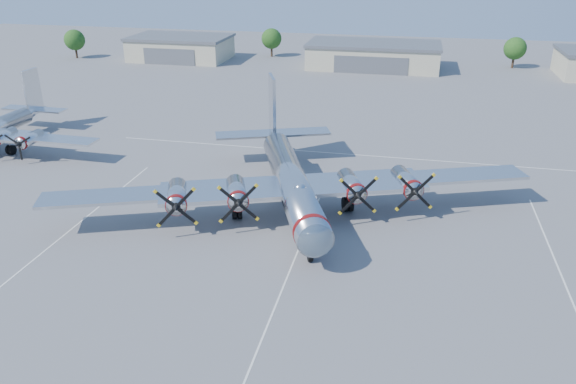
% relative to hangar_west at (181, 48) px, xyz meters
% --- Properties ---
extents(ground, '(260.00, 260.00, 0.00)m').
position_rel_hangar_west_xyz_m(ground, '(45.00, -81.96, -2.71)').
color(ground, '#5E5E61').
rests_on(ground, ground).
extents(parking_lines, '(60.00, 50.08, 0.01)m').
position_rel_hangar_west_xyz_m(parking_lines, '(45.00, -83.71, -2.71)').
color(parking_lines, silver).
rests_on(parking_lines, ground).
extents(hangar_west, '(22.60, 14.60, 5.40)m').
position_rel_hangar_west_xyz_m(hangar_west, '(0.00, 0.00, 0.00)').
color(hangar_west, '#B5AB90').
rests_on(hangar_west, ground).
extents(hangar_center, '(28.60, 14.60, 5.40)m').
position_rel_hangar_west_xyz_m(hangar_center, '(45.00, -0.00, -0.00)').
color(hangar_center, '#B5AB90').
rests_on(hangar_center, ground).
extents(tree_far_west, '(4.80, 4.80, 6.64)m').
position_rel_hangar_west_xyz_m(tree_far_west, '(-25.00, -3.96, 1.51)').
color(tree_far_west, '#382619').
rests_on(tree_far_west, ground).
extents(tree_west, '(4.80, 4.80, 6.64)m').
position_rel_hangar_west_xyz_m(tree_west, '(20.00, 8.04, 1.51)').
color(tree_west, '#382619').
rests_on(tree_west, ground).
extents(tree_east, '(4.80, 4.80, 6.64)m').
position_rel_hangar_west_xyz_m(tree_east, '(75.00, 6.04, 1.51)').
color(tree_east, '#382619').
rests_on(tree_east, ground).
extents(main_bomber_b29, '(56.39, 47.73, 10.58)m').
position_rel_hangar_west_xyz_m(main_bomber_b29, '(42.31, -73.94, -2.71)').
color(main_bomber_b29, silver).
rests_on(main_bomber_b29, ground).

